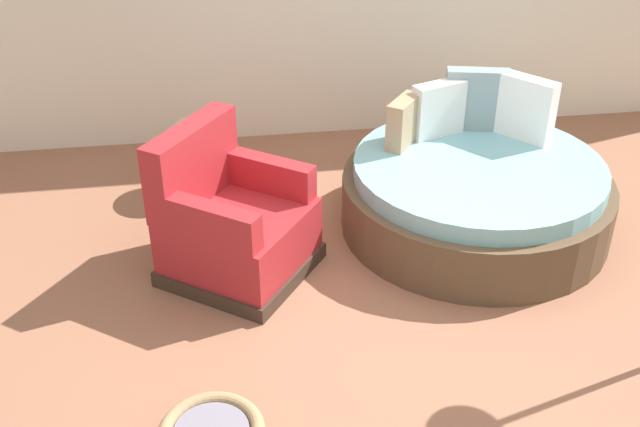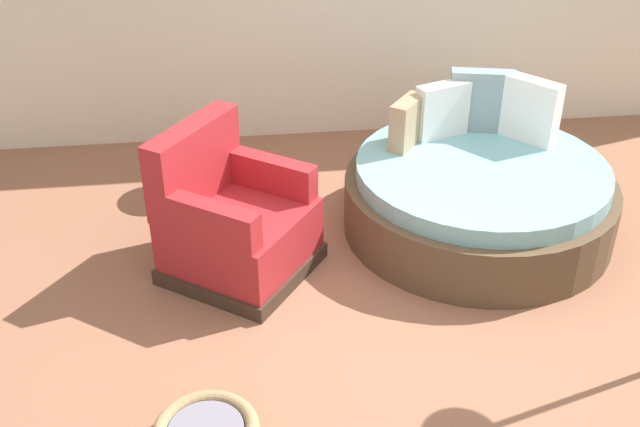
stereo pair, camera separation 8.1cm
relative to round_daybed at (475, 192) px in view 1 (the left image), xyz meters
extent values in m
cube|color=#936047|center=(-0.64, -0.89, -0.27)|extent=(8.00, 8.00, 0.02)
cylinder|color=brown|center=(0.00, -0.02, -0.07)|extent=(1.81, 1.81, 0.38)
cylinder|color=#7AB7C1|center=(0.00, -0.02, 0.18)|extent=(1.66, 1.66, 0.12)
cube|color=white|center=(0.40, 0.32, 0.46)|extent=(0.37, 0.41, 0.44)
cube|color=gray|center=(0.12, 0.50, 0.46)|extent=(0.46, 0.22, 0.44)
cube|color=white|center=(-0.17, 0.44, 0.43)|extent=(0.40, 0.25, 0.38)
cube|color=tan|center=(-0.44, 0.32, 0.40)|extent=(0.30, 0.34, 0.33)
cube|color=#38281E|center=(-1.61, -0.31, -0.21)|extent=(1.11, 1.11, 0.10)
cube|color=#A32328|center=(-1.61, -0.31, 0.01)|extent=(1.06, 1.06, 0.34)
cube|color=#A32328|center=(-1.86, -0.13, 0.43)|extent=(0.58, 0.71, 0.50)
cube|color=#A32328|center=(-1.80, -0.57, 0.29)|extent=(0.62, 0.50, 0.22)
cube|color=#A32328|center=(-1.43, -0.05, 0.29)|extent=(0.62, 0.50, 0.22)
cylinder|color=brown|center=(-1.79, 0.78, -0.02)|extent=(0.08, 0.08, 0.48)
cylinder|color=brown|center=(-1.79, 0.78, 0.24)|extent=(0.44, 0.44, 0.04)
camera|label=1|loc=(-1.70, -4.33, 2.60)|focal=43.30mm
camera|label=2|loc=(-1.62, -4.34, 2.60)|focal=43.30mm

